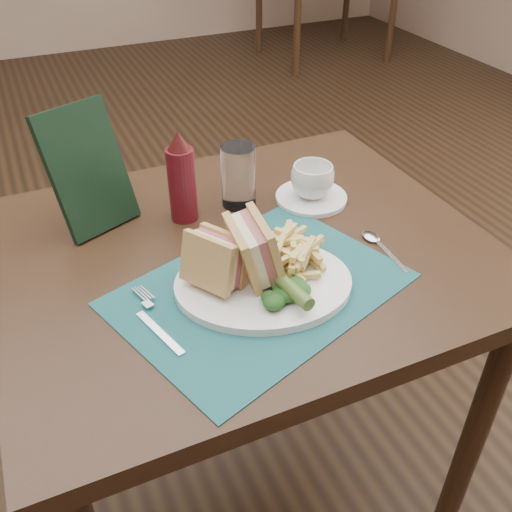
{
  "coord_description": "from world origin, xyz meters",
  "views": [
    {
      "loc": [
        -0.33,
        -1.31,
        1.37
      ],
      "look_at": [
        -0.02,
        -0.6,
        0.8
      ],
      "focal_mm": 40.0,
      "sensor_mm": 36.0,
      "label": 1
    }
  ],
  "objects": [
    {
      "name": "drinking_glass",
      "position": [
        0.05,
        -0.36,
        0.81
      ],
      "size": [
        0.08,
        0.08,
        0.13
      ],
      "primitive_type": "cylinder",
      "rotation": [
        0.0,
        0.0,
        -0.16
      ],
      "color": "white",
      "rests_on": "table_main"
    },
    {
      "name": "placemat",
      "position": [
        -0.02,
        -0.63,
        0.75
      ],
      "size": [
        0.55,
        0.47,
        0.0
      ],
      "primitive_type": "cube",
      "rotation": [
        0.0,
        0.0,
        0.33
      ],
      "color": "#1A5154",
      "rests_on": "table_main"
    },
    {
      "name": "kale_garnish",
      "position": [
        -0.01,
        -0.68,
        0.78
      ],
      "size": [
        0.11,
        0.08,
        0.03
      ],
      "primitive_type": null,
      "color": "#173E16",
      "rests_on": "plate"
    },
    {
      "name": "fork",
      "position": [
        -0.21,
        -0.64,
        0.76
      ],
      "size": [
        0.08,
        0.17,
        0.01
      ],
      "primitive_type": null,
      "rotation": [
        0.0,
        0.0,
        0.29
      ],
      "color": "silver",
      "rests_on": "placemat"
    },
    {
      "name": "check_presenter",
      "position": [
        -0.23,
        -0.31,
        0.87
      ],
      "size": [
        0.17,
        0.14,
        0.23
      ],
      "primitive_type": "cube",
      "rotation": [
        -0.31,
        0.0,
        0.41
      ],
      "color": "black",
      "rests_on": "table_main"
    },
    {
      "name": "pickle_spear",
      "position": [
        -0.0,
        -0.68,
        0.79
      ],
      "size": [
        0.04,
        0.12,
        0.03
      ],
      "primitive_type": "cylinder",
      "rotation": [
        1.54,
        0.0,
        0.15
      ],
      "color": "#445F24",
      "rests_on": "plate"
    },
    {
      "name": "wall_back",
      "position": [
        0.0,
        3.5,
        0.0
      ],
      "size": [
        6.0,
        0.0,
        6.0
      ],
      "primitive_type": "plane",
      "rotation": [
        1.57,
        0.0,
        0.0
      ],
      "color": "tan",
      "rests_on": "ground"
    },
    {
      "name": "plate",
      "position": [
        -0.02,
        -0.63,
        0.76
      ],
      "size": [
        0.36,
        0.31,
        0.01
      ],
      "primitive_type": null,
      "rotation": [
        0.0,
        0.0,
        -0.29
      ],
      "color": "white",
      "rests_on": "placemat"
    },
    {
      "name": "fries_pile",
      "position": [
        0.05,
        -0.61,
        0.8
      ],
      "size": [
        0.18,
        0.2,
        0.06
      ],
      "primitive_type": null,
      "color": "#DAC16D",
      "rests_on": "plate"
    },
    {
      "name": "spoon",
      "position": [
        0.23,
        -0.62,
        0.76
      ],
      "size": [
        0.04,
        0.15,
        0.01
      ],
      "primitive_type": null,
      "rotation": [
        0.0,
        0.0,
        -0.06
      ],
      "color": "silver",
      "rests_on": "table_main"
    },
    {
      "name": "table_bg_right",
      "position": [
        1.96,
        2.59,
        0.38
      ],
      "size": [
        0.9,
        0.75,
        0.75
      ],
      "primitive_type": null,
      "color": "black",
      "rests_on": "ground"
    },
    {
      "name": "saucer",
      "position": [
        0.2,
        -0.4,
        0.76
      ],
      "size": [
        0.18,
        0.18,
        0.01
      ],
      "primitive_type": "cylinder",
      "rotation": [
        0.0,
        0.0,
        0.22
      ],
      "color": "white",
      "rests_on": "table_main"
    },
    {
      "name": "ketchup_bottle",
      "position": [
        -0.07,
        -0.36,
        0.84
      ],
      "size": [
        0.06,
        0.06,
        0.19
      ],
      "primitive_type": null,
      "rotation": [
        0.0,
        0.0,
        -0.11
      ],
      "color": "#4F0D14",
      "rests_on": "table_main"
    },
    {
      "name": "floor",
      "position": [
        0.0,
        0.0,
        0.0
      ],
      "size": [
        7.0,
        7.0,
        0.0
      ],
      "primitive_type": "plane",
      "color": "black",
      "rests_on": "ground"
    },
    {
      "name": "sandwich_half_b",
      "position": [
        -0.05,
        -0.61,
        0.82
      ],
      "size": [
        0.09,
        0.12,
        0.11
      ],
      "primitive_type": null,
      "rotation": [
        0.0,
        -0.24,
        -0.1
      ],
      "color": "tan",
      "rests_on": "plate"
    },
    {
      "name": "coffee_cup",
      "position": [
        0.2,
        -0.4,
        0.8
      ],
      "size": [
        0.11,
        0.11,
        0.07
      ],
      "primitive_type": "imported",
      "rotation": [
        0.0,
        0.0,
        0.33
      ],
      "color": "white",
      "rests_on": "saucer"
    },
    {
      "name": "table_main",
      "position": [
        0.0,
        -0.5,
        0.38
      ],
      "size": [
        0.9,
        0.75,
        0.75
      ],
      "primitive_type": null,
      "color": "black",
      "rests_on": "ground"
    },
    {
      "name": "sandwich_half_a",
      "position": [
        -0.11,
        -0.61,
        0.82
      ],
      "size": [
        0.11,
        0.12,
        0.1
      ],
      "primitive_type": null,
      "rotation": [
        0.0,
        0.24,
        0.56
      ],
      "color": "tan",
      "rests_on": "plate"
    }
  ]
}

